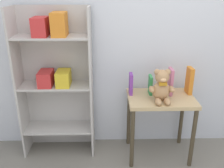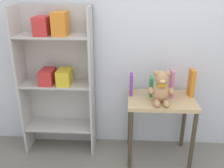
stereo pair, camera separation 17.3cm
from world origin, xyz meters
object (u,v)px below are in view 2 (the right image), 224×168
object	(u,v)px
book_standing_purple	(131,84)
book_standing_orange	(191,83)
book_standing_pink	(171,83)
book_standing_green	(151,86)
teddy_bear	(161,88)
display_table	(160,109)
bookshelf_side	(57,73)

from	to	relation	value
book_standing_purple	book_standing_orange	xyz separation A→B (m)	(0.57, 0.01, 0.03)
book_standing_pink	book_standing_purple	bearing A→B (deg)	179.57
book_standing_green	book_standing_orange	size ratio (longest dim) A/B	0.70
teddy_bear	book_standing_pink	xyz separation A→B (m)	(0.12, 0.15, -0.01)
book_standing_green	book_standing_pink	world-z (taller)	book_standing_pink
teddy_bear	book_standing_purple	bearing A→B (deg)	148.32
teddy_bear	book_standing_orange	distance (m)	0.35
book_standing_purple	book_standing_pink	xyz separation A→B (m)	(0.38, -0.01, 0.03)
display_table	book_standing_green	bearing A→B (deg)	138.95
display_table	bookshelf_side	bearing A→B (deg)	172.31
teddy_bear	book_standing_green	xyz separation A→B (m)	(-0.07, 0.16, -0.05)
bookshelf_side	display_table	distance (m)	1.06
bookshelf_side	teddy_bear	distance (m)	1.01
bookshelf_side	book_standing_purple	world-z (taller)	bookshelf_side
bookshelf_side	book_standing_pink	xyz separation A→B (m)	(1.11, -0.06, -0.06)
bookshelf_side	book_standing_purple	size ratio (longest dim) A/B	7.14
book_standing_green	book_standing_pink	bearing A→B (deg)	-2.89
book_standing_orange	bookshelf_side	bearing A→B (deg)	175.96
book_standing_orange	teddy_bear	bearing A→B (deg)	-153.05
display_table	book_standing_purple	distance (m)	0.37
book_standing_pink	book_standing_orange	distance (m)	0.19
teddy_bear	book_standing_purple	distance (m)	0.31
display_table	teddy_bear	bearing A→B (deg)	-105.35
bookshelf_side	book_standing_pink	bearing A→B (deg)	-3.33
bookshelf_side	book_standing_orange	size ratio (longest dim) A/B	5.68
book_standing_pink	teddy_bear	bearing A→B (deg)	-126.48
book_standing_green	book_standing_pink	distance (m)	0.19
teddy_bear	book_standing_pink	distance (m)	0.19
display_table	teddy_bear	xyz separation A→B (m)	(-0.02, -0.08, 0.25)
book_standing_pink	book_standing_orange	xyz separation A→B (m)	(0.19, 0.02, 0.00)
bookshelf_side	teddy_bear	xyz separation A→B (m)	(0.99, -0.22, -0.05)
book_standing_pink	book_standing_green	bearing A→B (deg)	177.82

